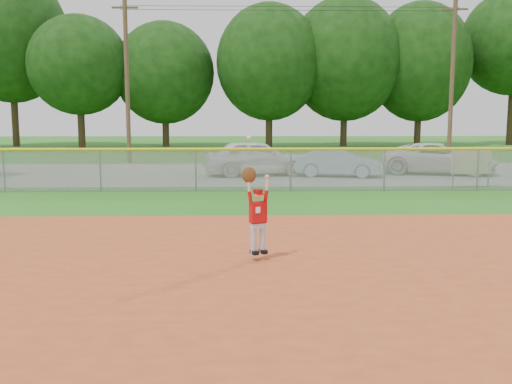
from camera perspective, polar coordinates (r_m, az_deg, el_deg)
The scene contains 11 objects.
ground at distance 10.45m, azimuth 8.15°, elevation -7.37°, with size 120.00×120.00×0.00m, color #226316.
clay_infield at distance 7.65m, azimuth 11.97°, elevation -13.08°, with size 24.00×16.00×0.04m, color #A2401D.
parking_strip at distance 26.14m, azimuth 2.34°, elevation 1.88°, with size 44.00×10.00×0.03m, color slate.
car_white_a at distance 25.06m, azimuth 0.05°, elevation 3.47°, with size 1.86×4.62×1.57m, color silver.
car_blue at distance 24.89m, azimuth 8.19°, elevation 2.93°, with size 1.28×3.66×1.21m, color #83A5C4.
car_white_b at distance 27.00m, azimuth 17.74°, elevation 3.23°, with size 2.33×5.05×1.40m, color silver.
sponsor_sign at distance 22.42m, azimuth 20.75°, elevation 2.73°, with size 1.58×0.27×1.41m.
outfield_fence at distance 20.10m, azimuth 3.48°, elevation 2.56°, with size 40.06×0.10×1.55m.
power_lines at distance 32.12m, azimuth 3.49°, elevation 11.31°, with size 19.40×0.24×9.00m.
tree_line at distance 48.16m, azimuth 1.81°, elevation 13.56°, with size 62.37×13.00×14.43m.
ballplayer at distance 10.46m, azimuth 0.07°, elevation -1.88°, with size 0.53×0.31×2.19m.
Camera 1 is at (-1.72, -9.94, 2.73)m, focal length 40.00 mm.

